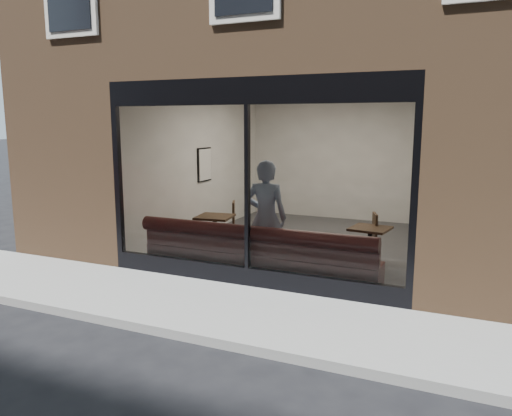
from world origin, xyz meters
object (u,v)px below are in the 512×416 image
at_px(cafe_chair_left, 224,236).
at_px(banquette, 258,265).
at_px(cafe_table_right, 370,229).
at_px(cafe_chair_right, 363,252).
at_px(person, 266,218).
at_px(cafe_table_left, 215,217).

bearing_deg(cafe_chair_left, banquette, 107.95).
bearing_deg(cafe_table_right, banquette, -142.61).
bearing_deg(cafe_chair_right, person, 19.53).
xyz_separation_m(person, cafe_table_right, (1.58, 0.88, -0.23)).
xyz_separation_m(banquette, cafe_chair_left, (-1.45, 1.61, 0.01)).
relative_size(banquette, person, 2.07).
relative_size(cafe_table_left, cafe_chair_right, 1.73).
distance_m(cafe_chair_left, cafe_chair_right, 2.87).
relative_size(person, cafe_chair_left, 4.90).
bearing_deg(cafe_table_left, banquette, -37.75).
height_order(cafe_table_right, cafe_chair_right, cafe_table_right).
bearing_deg(cafe_table_left, cafe_table_right, 2.75).
bearing_deg(person, cafe_chair_right, -148.00).
distance_m(cafe_table_right, cafe_chair_right, 0.60).
height_order(cafe_table_left, cafe_chair_left, cafe_table_left).
bearing_deg(cafe_chair_left, cafe_chair_right, 153.38).
xyz_separation_m(banquette, cafe_table_right, (1.58, 1.21, 0.52)).
relative_size(banquette, cafe_chair_left, 10.16).
xyz_separation_m(person, cafe_table_left, (-1.38, 0.74, -0.23)).
xyz_separation_m(cafe_table_left, cafe_chair_left, (-0.08, 0.54, -0.50)).
relative_size(person, cafe_chair_right, 5.11).
height_order(person, cafe_chair_right, person).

